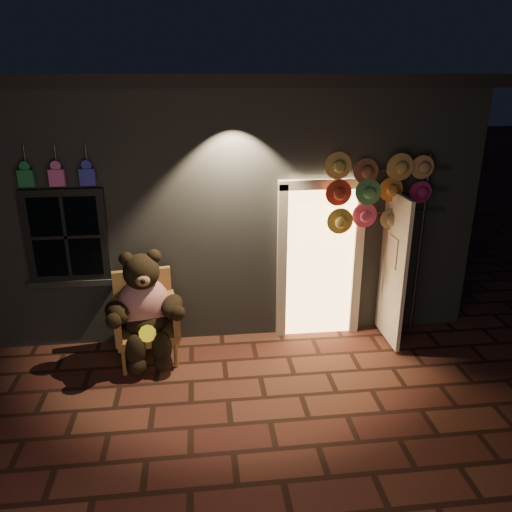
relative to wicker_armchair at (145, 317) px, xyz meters
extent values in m
plane|color=brown|center=(0.97, -1.09, -0.56)|extent=(60.00, 60.00, 0.00)
cube|color=slate|center=(0.97, 2.91, 1.09)|extent=(7.00, 5.00, 3.30)
cube|color=black|center=(0.97, 2.91, 2.82)|extent=(7.30, 5.30, 0.16)
cube|color=black|center=(-0.93, 0.37, 0.99)|extent=(1.00, 0.10, 1.20)
cube|color=black|center=(-0.93, 0.34, 0.99)|extent=(0.82, 0.06, 1.02)
cube|color=slate|center=(-0.93, 0.37, 0.36)|extent=(1.10, 0.14, 0.08)
cube|color=#F8BC6F|center=(2.32, 0.39, 0.49)|extent=(0.92, 0.10, 2.10)
cube|color=beige|center=(1.80, 0.35, 0.49)|extent=(0.12, 0.12, 2.20)
cube|color=beige|center=(2.84, 0.35, 0.49)|extent=(0.12, 0.12, 2.20)
cube|color=beige|center=(2.32, 0.35, 1.57)|extent=(1.16, 0.12, 0.12)
cube|color=beige|center=(3.22, 0.01, 0.49)|extent=(0.05, 0.80, 2.00)
cube|color=#217C47|center=(-1.28, 0.29, 1.74)|extent=(0.18, 0.07, 0.20)
cylinder|color=#59595E|center=(-1.28, 0.35, 1.99)|extent=(0.02, 0.02, 0.25)
cube|color=#E25DB7|center=(-0.93, 0.29, 1.74)|extent=(0.18, 0.07, 0.20)
cylinder|color=#59595E|center=(-0.93, 0.35, 1.99)|extent=(0.02, 0.02, 0.25)
cube|color=#3537BA|center=(-0.58, 0.29, 1.74)|extent=(0.18, 0.07, 0.20)
cylinder|color=#59595E|center=(-0.58, 0.35, 1.99)|extent=(0.02, 0.02, 0.25)
cube|color=#AD7143|center=(0.01, -0.09, -0.17)|extent=(0.83, 0.79, 0.10)
cube|color=#AD7143|center=(-0.04, 0.22, 0.19)|extent=(0.74, 0.20, 0.73)
cube|color=#AD7143|center=(-0.32, -0.17, 0.04)|extent=(0.18, 0.63, 0.42)
cube|color=#AD7143|center=(0.36, -0.05, 0.04)|extent=(0.18, 0.63, 0.42)
cylinder|color=#AD7143|center=(-0.25, -0.43, -0.39)|extent=(0.05, 0.05, 0.33)
cylinder|color=#AD7143|center=(0.37, -0.33, -0.39)|extent=(0.05, 0.05, 0.33)
cylinder|color=#AD7143|center=(-0.34, 0.15, -0.39)|extent=(0.05, 0.05, 0.33)
cylinder|color=#AD7143|center=(0.28, 0.25, -0.39)|extent=(0.05, 0.05, 0.33)
ellipsoid|color=#B01217|center=(0.00, -0.05, 0.20)|extent=(0.73, 0.62, 0.69)
ellipsoid|color=black|center=(0.01, -0.12, 0.00)|extent=(0.61, 0.54, 0.32)
sphere|color=black|center=(0.01, -0.09, 0.65)|extent=(0.51, 0.51, 0.44)
sphere|color=black|center=(-0.16, -0.09, 0.83)|extent=(0.17, 0.17, 0.17)
sphere|color=black|center=(0.16, -0.04, 0.83)|extent=(0.17, 0.17, 0.17)
ellipsoid|color=#956B44|center=(0.04, -0.29, 0.61)|extent=(0.19, 0.15, 0.14)
ellipsoid|color=black|center=(-0.29, -0.31, 0.23)|extent=(0.44, 0.52, 0.25)
ellipsoid|color=black|center=(0.36, -0.20, 0.23)|extent=(0.33, 0.49, 0.25)
ellipsoid|color=black|center=(-0.09, -0.43, -0.23)|extent=(0.25, 0.25, 0.43)
ellipsoid|color=black|center=(0.21, -0.38, -0.23)|extent=(0.25, 0.25, 0.43)
sphere|color=black|center=(-0.08, -0.49, -0.41)|extent=(0.23, 0.23, 0.23)
sphere|color=black|center=(0.22, -0.44, -0.41)|extent=(0.23, 0.23, 0.23)
cylinder|color=yellow|center=(0.06, -0.41, -0.02)|extent=(0.22, 0.12, 0.20)
cylinder|color=#59595E|center=(3.69, 0.29, 0.69)|extent=(0.04, 0.04, 2.49)
cylinder|color=#59595E|center=(3.41, 0.27, 1.75)|extent=(1.11, 0.03, 0.03)
cylinder|color=#59595E|center=(3.41, 0.27, 1.47)|extent=(1.11, 0.03, 0.03)
cylinder|color=#59595E|center=(3.41, 0.27, 1.20)|extent=(1.11, 0.03, 0.03)
cylinder|color=tan|center=(2.47, 0.21, 1.80)|extent=(0.31, 0.11, 0.32)
cylinder|color=brown|center=(2.84, 0.18, 1.80)|extent=(0.31, 0.11, 0.32)
cylinder|color=tan|center=(3.21, 0.15, 1.80)|extent=(0.31, 0.11, 0.32)
cylinder|color=tan|center=(3.58, 0.21, 1.80)|extent=(0.31, 0.11, 0.32)
cylinder|color=red|center=(2.47, 0.18, 1.47)|extent=(0.31, 0.11, 0.32)
cylinder|color=#529555|center=(2.84, 0.15, 1.47)|extent=(0.31, 0.11, 0.32)
cylinder|color=orange|center=(3.21, 0.21, 1.47)|extent=(0.31, 0.11, 0.32)
cylinder|color=#BB256D|center=(3.58, 0.18, 1.47)|extent=(0.31, 0.11, 0.32)
cylinder|color=gold|center=(2.47, 0.15, 1.15)|extent=(0.31, 0.11, 0.32)
cylinder|color=#E1467C|center=(2.84, 0.21, 1.15)|extent=(0.31, 0.11, 0.32)
cylinder|color=tan|center=(3.21, 0.18, 1.15)|extent=(0.31, 0.11, 0.32)
camera|label=1|loc=(0.74, -5.81, 2.88)|focal=35.00mm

